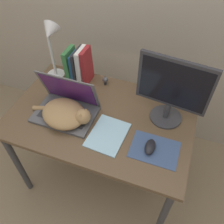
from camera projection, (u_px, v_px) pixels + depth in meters
name	position (u px, v px, depth m)	size (l,w,h in m)	color
ground_plane	(86.00, 215.00, 1.82)	(12.00, 12.00, 0.00)	#847056
desk	(101.00, 124.00, 1.57)	(1.16, 0.75, 0.75)	brown
laptop	(66.00, 107.00, 1.49)	(0.38, 0.27, 0.27)	#4C4C51
cat	(66.00, 114.00, 1.44)	(0.41, 0.31, 0.13)	#99754C
external_monitor	(172.00, 90.00, 1.32)	(0.41, 0.20, 0.43)	#333338
mousepad	(155.00, 149.00, 1.33)	(0.27, 0.20, 0.00)	#384C75
computer_mouse	(150.00, 147.00, 1.32)	(0.06, 0.11, 0.04)	black
book_row	(79.00, 65.00, 1.67)	(0.17, 0.16, 0.26)	#387A42
desk_lamp	(51.00, 42.00, 1.53)	(0.17, 0.17, 0.45)	silver
notepad	(108.00, 135.00, 1.40)	(0.22, 0.27, 0.01)	#99C6E0
webcam	(105.00, 80.00, 1.68)	(0.04, 0.04, 0.07)	#232328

